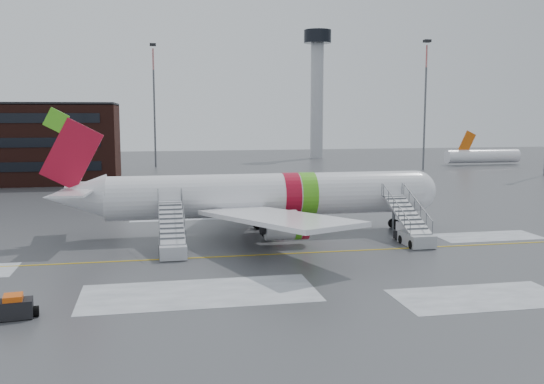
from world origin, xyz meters
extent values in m
plane|color=#494C4F|center=(0.00, 0.00, 0.00)|extent=(260.00, 260.00, 0.00)
cylinder|color=white|center=(1.37, 7.04, 3.50)|extent=(28.00, 3.80, 3.80)
sphere|color=white|center=(15.37, 7.04, 3.50)|extent=(3.80, 3.80, 3.80)
cube|color=black|center=(16.42, 7.04, 4.00)|extent=(1.09, 1.60, 0.97)
cone|color=white|center=(-15.03, 7.04, 3.75)|extent=(5.20, 3.72, 3.72)
cube|color=#B00D26|center=(-15.13, 7.04, 7.30)|extent=(5.27, 0.30, 6.09)
cube|color=#57C41F|center=(-16.23, 7.04, 10.10)|extent=(2.16, 0.26, 2.16)
cube|color=white|center=(-14.83, 9.64, 4.40)|extent=(3.07, 4.85, 0.18)
cube|color=white|center=(-14.83, 4.44, 4.40)|extent=(3.07, 4.85, 0.18)
cube|color=white|center=(0.37, 15.54, 2.90)|extent=(10.72, 15.97, 1.13)
cube|color=white|center=(0.37, -1.46, 2.90)|extent=(10.72, 15.97, 1.13)
cylinder|color=white|center=(1.87, 12.24, 1.55)|extent=(3.40, 2.10, 2.10)
cylinder|color=white|center=(1.87, 1.84, 1.55)|extent=(3.40, 2.10, 2.10)
cylinder|color=#595B60|center=(13.37, 7.04, 0.90)|extent=(0.20, 0.20, 1.80)
cylinder|color=black|center=(13.37, 7.04, 0.45)|extent=(0.90, 0.56, 0.90)
cylinder|color=black|center=(0.87, 9.44, 0.45)|extent=(0.90, 0.56, 0.90)
cylinder|color=black|center=(0.87, 4.64, 0.45)|extent=(0.90, 0.56, 0.90)
cube|color=#A5A8AC|center=(12.29, -0.26, 0.55)|extent=(2.00, 3.20, 1.00)
cube|color=#A5A8AC|center=(12.29, 1.84, 2.23)|extent=(1.90, 5.87, 2.52)
cube|color=#A5A8AC|center=(12.29, 5.14, 3.40)|extent=(1.90, 1.40, 0.15)
cylinder|color=#595B60|center=(12.29, 4.74, 1.70)|extent=(0.16, 0.16, 3.40)
cylinder|color=black|center=(11.39, -1.26, 0.35)|extent=(0.25, 0.70, 0.70)
cylinder|color=black|center=(13.19, 0.74, 0.35)|extent=(0.25, 0.70, 0.70)
cube|color=#B6B8BE|center=(-7.25, -0.26, 0.55)|extent=(2.00, 3.20, 1.00)
cube|color=#B6B8BE|center=(-7.25, 1.84, 2.23)|extent=(1.90, 5.87, 2.52)
cube|color=#B6B8BE|center=(-7.25, 5.14, 3.40)|extent=(1.90, 1.40, 0.15)
cylinder|color=#595B60|center=(-7.25, 4.74, 1.70)|extent=(0.16, 0.16, 3.40)
cylinder|color=black|center=(-8.15, -1.26, 0.35)|extent=(0.25, 0.70, 0.70)
cylinder|color=black|center=(-6.35, 0.74, 0.35)|extent=(0.25, 0.70, 0.70)
cube|color=black|center=(12.89, 2.14, 0.43)|extent=(2.96, 2.09, 0.67)
cube|color=white|center=(12.43, 2.01, 1.10)|extent=(1.65, 1.65, 0.86)
cube|color=black|center=(12.43, 2.01, 1.43)|extent=(1.44, 1.50, 0.14)
cylinder|color=black|center=(12.15, 1.24, 0.33)|extent=(0.45, 0.72, 0.67)
cylinder|color=black|center=(13.99, 1.75, 0.33)|extent=(0.45, 0.72, 0.67)
cylinder|color=black|center=(11.79, 2.53, 0.33)|extent=(0.45, 0.72, 0.67)
cylinder|color=black|center=(13.63, 3.04, 0.33)|extent=(0.45, 0.72, 0.67)
cube|color=black|center=(-15.89, -12.61, 0.52)|extent=(2.03, 1.38, 0.95)
cube|color=#E5530D|center=(-15.89, -12.61, 1.09)|extent=(1.08, 1.16, 0.38)
cylinder|color=black|center=(-15.13, -12.61, 0.28)|extent=(1.01, 0.69, 0.57)
cylinder|color=#B2B5BA|center=(30.00, 95.00, 14.00)|extent=(3.00, 3.00, 28.00)
cylinder|color=black|center=(30.00, 95.00, 28.50)|extent=(6.40, 6.40, 3.00)
cylinder|color=#595B60|center=(42.00, 62.00, 9.60)|extent=(0.36, 0.36, 19.20)
cylinder|color=#CC7272|center=(42.00, 62.00, 21.12)|extent=(0.32, 0.32, 4.32)
cube|color=black|center=(42.00, 62.00, 24.00)|extent=(1.20, 1.20, 0.50)
cylinder|color=#595B60|center=(-8.00, 78.00, 9.60)|extent=(0.36, 0.36, 19.20)
cylinder|color=#CC7272|center=(-8.00, 78.00, 21.12)|extent=(0.32, 0.32, 4.32)
cube|color=black|center=(-8.00, 78.00, 24.00)|extent=(1.20, 1.20, 0.50)
camera|label=1|loc=(-8.55, -45.22, 10.66)|focal=40.00mm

